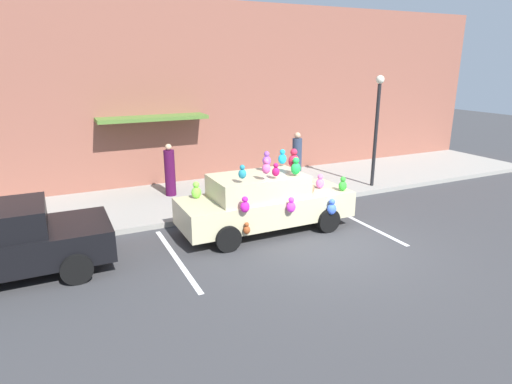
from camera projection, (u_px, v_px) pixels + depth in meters
ground_plane at (332, 246)px, 10.58m from camera, size 60.00×60.00×0.00m
sidewalk at (248, 191)px, 14.88m from camera, size 24.00×4.00×0.15m
storefront_building at (222, 95)px, 15.82m from camera, size 24.00×1.25×6.40m
parking_stripe_front at (361, 223)px, 12.14m from camera, size 0.12×3.60×0.01m
parking_stripe_rear at (176, 258)px, 9.94m from camera, size 0.12×3.60×0.01m
plush_covered_car at (264, 201)px, 11.37m from camera, size 4.60×1.97×2.21m
teddy_bear_on_sidewalk at (263, 190)px, 13.47m from camera, size 0.40×0.33×0.77m
street_lamp_post at (377, 120)px, 14.62m from camera, size 0.28×0.28×3.77m
pedestrian_near_shopfront at (297, 161)px, 14.99m from camera, size 0.33×0.33×1.89m
pedestrian_walking_past at (170, 172)px, 13.94m from camera, size 0.34×0.34×1.70m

